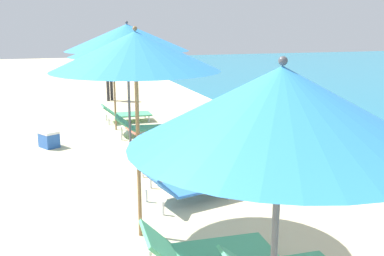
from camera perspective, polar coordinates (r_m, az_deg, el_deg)
The scene contains 13 objects.
umbrella_second at distance 2.92m, azimuth 11.27°, elevation 2.64°, with size 1.99×1.99×2.59m.
umbrella_third at distance 5.60m, azimuth -7.23°, elevation 9.67°, with size 2.11×2.11×2.76m.
lounger_third_shoreside at distance 7.19m, azimuth -0.88°, elevation -7.23°, with size 1.54×0.98×0.59m.
lounger_third_inland at distance 5.26m, azimuth 1.77°, elevation -15.44°, with size 1.54×0.78×0.60m.
umbrella_fourth at distance 8.90m, azimuth -8.29°, elevation 11.34°, with size 2.41×2.41×2.85m.
lounger_fourth_shoreside at distance 10.29m, azimuth -4.61°, elevation -1.19°, with size 1.39×0.87×0.48m.
lounger_fourth_inland at distance 8.16m, azimuth -2.69°, elevation -4.76°, with size 1.22×0.73×0.56m.
umbrella_farthest at distance 11.93m, azimuth -10.06°, elevation 9.94°, with size 2.33×2.33×2.44m.
lounger_farthest_shoreside at distance 13.18m, azimuth -8.47°, elevation 1.89°, with size 1.41×0.69×0.52m.
lounger_farthest_inland at distance 11.31m, azimuth -5.98°, elevation 0.22°, with size 1.64×0.87×0.57m.
person_walking_near at distance 16.83m, azimuth -10.52°, elevation 6.65°, with size 0.42×0.38×1.58m.
cooler_box at distance 10.83m, azimuth -17.79°, elevation -1.35°, with size 0.50×0.54×0.39m.
beach_ball at distance 12.80m, azimuth 3.78°, elevation 1.14°, with size 0.26×0.26×0.26m, color #E54C38.
Camera 1 is at (-1.95, 0.58, 2.78)m, focal length 41.79 mm.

